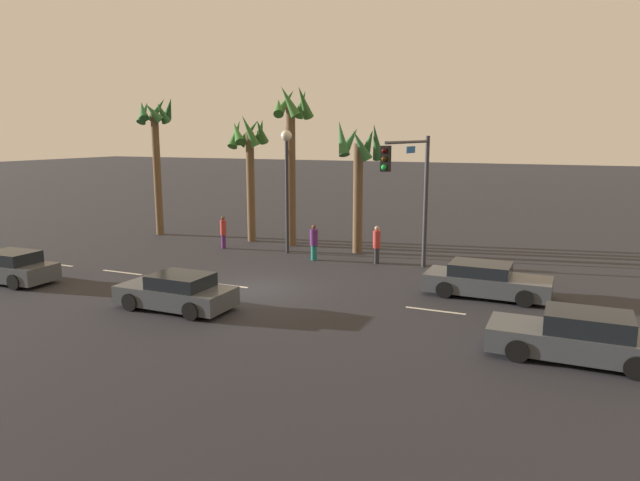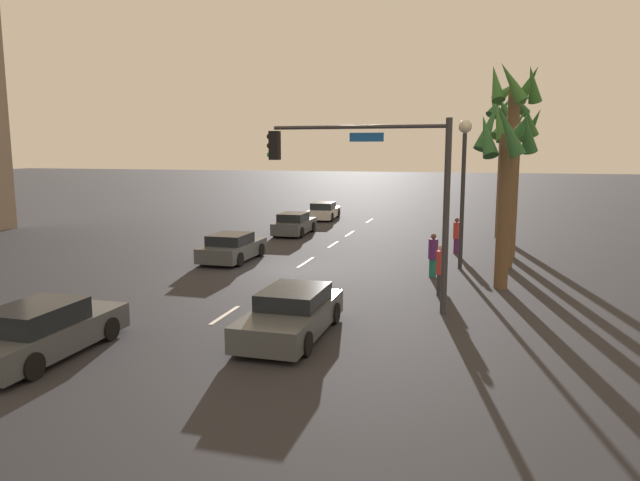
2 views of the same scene
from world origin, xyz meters
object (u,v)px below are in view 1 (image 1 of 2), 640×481
car_4 (9,268)px  palm_tree_1 (292,137)px  pedestrian_2 (314,242)px  streetlamp (287,168)px  palm_tree_3 (156,135)px  palm_tree_2 (359,162)px  pedestrian_1 (377,244)px  car_0 (177,292)px  palm_tree_0 (249,150)px  car_3 (579,338)px  car_2 (486,281)px  traffic_signal (413,181)px  pedestrian_0 (223,231)px

car_4 → palm_tree_1: (7.37, 12.07, 5.43)m
palm_tree_1 → pedestrian_2: bearing=-48.3°
streetlamp → palm_tree_3: palm_tree_3 is taller
palm_tree_2 → pedestrian_1: bearing=-50.2°
streetlamp → pedestrian_2: (1.99, -1.03, -3.52)m
car_0 → palm_tree_1: palm_tree_1 is taller
car_0 → streetlamp: size_ratio=0.66×
palm_tree_1 → palm_tree_3: (-9.22, 0.02, 0.11)m
pedestrian_1 → palm_tree_0: size_ratio=0.25×
car_3 → pedestrian_2: 14.81m
car_2 → streetlamp: bearing=158.3°
traffic_signal → pedestrian_0: traffic_signal is taller
car_4 → palm_tree_3: (-1.85, 12.10, 5.54)m
palm_tree_1 → car_3: bearing=-38.7°
traffic_signal → streetlamp: 7.65m
pedestrian_0 → palm_tree_1: 6.38m
car_0 → pedestrian_0: (-4.57, 10.04, 0.35)m
car_0 → streetlamp: bearing=94.5°
car_0 → palm_tree_3: (-10.70, 12.33, 5.56)m
palm_tree_0 → palm_tree_2: size_ratio=1.05×
palm_tree_3 → car_0: bearing=-49.1°
pedestrian_2 → pedestrian_0: bearing=173.0°
pedestrian_1 → palm_tree_1: bearing=156.7°
car_3 → palm_tree_1: 19.50m
palm_tree_2 → palm_tree_3: size_ratio=0.82×
palm_tree_1 → palm_tree_2: palm_tree_1 is taller
car_2 → streetlamp: 12.15m
car_4 → streetlamp: bearing=51.5°
car_0 → palm_tree_2: palm_tree_2 is taller
pedestrian_0 → pedestrian_1: 8.85m
pedestrian_1 → palm_tree_0: 10.03m
traffic_signal → palm_tree_2: palm_tree_2 is taller
palm_tree_0 → palm_tree_3: bearing=-177.8°
streetlamp → palm_tree_3: size_ratio=0.75×
pedestrian_2 → traffic_signal: bearing=-14.3°
streetlamp → pedestrian_2: size_ratio=3.58×
car_0 → palm_tree_0: (-4.34, 12.57, 4.71)m
car_2 → car_3: 6.38m
car_2 → pedestrian_0: 15.01m
pedestrian_2 → palm_tree_2: 4.81m
streetlamp → pedestrian_0: size_ratio=3.55×
streetlamp → palm_tree_1: palm_tree_1 is taller
car_2 → traffic_signal: 5.33m
car_2 → palm_tree_2: 10.21m
palm_tree_0 → palm_tree_2: palm_tree_0 is taller
palm_tree_0 → pedestrian_2: bearing=-30.4°
car_3 → streetlamp: size_ratio=0.73×
car_3 → traffic_signal: 10.58m
streetlamp → pedestrian_2: 4.17m
pedestrian_0 → palm_tree_2: size_ratio=0.26×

